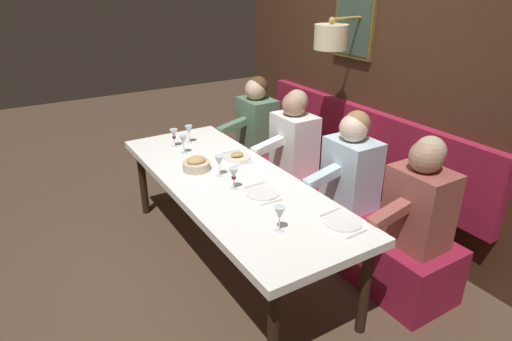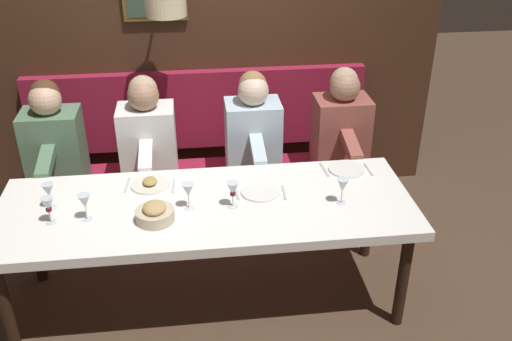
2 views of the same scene
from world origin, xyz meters
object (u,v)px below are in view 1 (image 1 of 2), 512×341
object	(u,v)px
dining_table	(230,187)
wine_glass_4	(189,130)
wine_glass_3	(234,174)
wine_glass_2	(174,134)
bread_bowl	(196,164)
diner_far	(257,117)
wine_glass_0	(219,162)
diner_nearest	(420,197)
wine_glass_1	(280,214)
wine_glass_5	(183,141)
diner_middle	(294,135)
diner_near	(351,163)

from	to	relation	value
dining_table	wine_glass_4	world-z (taller)	wine_glass_4
wine_glass_3	wine_glass_4	distance (m)	1.07
wine_glass_2	bread_bowl	world-z (taller)	wine_glass_2
wine_glass_2	wine_glass_4	bearing A→B (deg)	9.45
wine_glass_4	dining_table	bearing A→B (deg)	-94.02
diner_far	dining_table	bearing A→B (deg)	-130.27
dining_table	wine_glass_0	size ratio (longest dim) A/B	15.16
dining_table	diner_nearest	distance (m)	1.38
wine_glass_1	diner_nearest	bearing A→B (deg)	-14.30
diner_nearest	wine_glass_0	bearing A→B (deg)	128.48
wine_glass_3	wine_glass_5	size ratio (longest dim) A/B	1.00
diner_far	wine_glass_1	bearing A→B (deg)	-117.73
diner_middle	diner_far	distance (m)	0.66
dining_table	wine_glass_4	distance (m)	0.93
wine_glass_0	wine_glass_3	xyz separation A→B (m)	(-0.01, -0.26, -0.00)
wine_glass_1	wine_glass_2	xyz separation A→B (m)	(-0.01, 1.68, -0.00)
diner_far	wine_glass_3	world-z (taller)	diner_far
wine_glass_5	bread_bowl	world-z (taller)	wine_glass_5
diner_nearest	wine_glass_0	world-z (taller)	diner_nearest
dining_table	wine_glass_3	bearing A→B (deg)	-106.97
wine_glass_5	dining_table	bearing A→B (deg)	-82.89
diner_nearest	wine_glass_1	world-z (taller)	diner_nearest
wine_glass_1	wine_glass_4	xyz separation A→B (m)	(0.15, 1.71, 0.00)
dining_table	wine_glass_0	distance (m)	0.21
wine_glass_1	wine_glass_0	bearing A→B (deg)	86.59
wine_glass_2	wine_glass_3	world-z (taller)	same
diner_near	wine_glass_2	bearing A→B (deg)	127.61
diner_nearest	wine_glass_3	xyz separation A→B (m)	(-0.93, 0.89, 0.04)
wine_glass_2	wine_glass_3	xyz separation A→B (m)	(0.05, -1.04, -0.00)
diner_near	wine_glass_0	size ratio (longest dim) A/B	4.82
wine_glass_5	bread_bowl	bearing A→B (deg)	-98.35
dining_table	wine_glass_3	world-z (taller)	wine_glass_3
wine_glass_4	wine_glass_2	bearing A→B (deg)	-170.55
diner_near	diner_far	distance (m)	1.43
wine_glass_1	dining_table	bearing A→B (deg)	83.81
diner_far	wine_glass_3	size ratio (longest dim) A/B	4.82
wine_glass_3	bread_bowl	bearing A→B (deg)	101.80
diner_nearest	wine_glass_2	distance (m)	2.16
diner_near	wine_glass_4	size ratio (longest dim) A/B	4.82
diner_near	bread_bowl	xyz separation A→B (m)	(-1.02, 0.68, -0.03)
diner_middle	diner_near	bearing A→B (deg)	-90.00
dining_table	wine_glass_2	bearing A→B (deg)	96.01
bread_bowl	diner_far	bearing A→B (deg)	36.08
diner_near	wine_glass_3	world-z (taller)	diner_near
wine_glass_4	wine_glass_3	bearing A→B (deg)	-95.99
diner_far	wine_glass_4	size ratio (longest dim) A/B	4.82
wine_glass_0	wine_glass_3	world-z (taller)	same
diner_near	wine_glass_0	bearing A→B (deg)	151.98
diner_near	wine_glass_0	xyz separation A→B (m)	(-0.92, 0.49, 0.04)
diner_far	wine_glass_5	bearing A→B (deg)	-159.63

